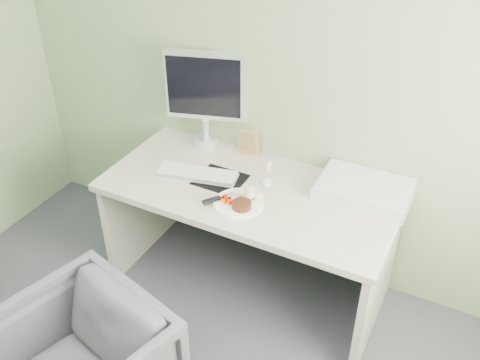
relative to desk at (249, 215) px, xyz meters
The scene contains 14 objects.
wall_back 0.89m from the desk, 90.00° to the left, with size 3.50×3.50×0.00m, color gray.
desk is the anchor object (origin of this frame).
plate 0.25m from the desk, 84.13° to the right, with size 0.26×0.26×0.01m, color white.
steak 0.29m from the desk, 75.30° to the right, with size 0.10×0.10×0.03m, color black.
potato_pile 0.26m from the desk, 62.06° to the right, with size 0.11×0.08×0.06m, color tan.
carrot_heap 0.28m from the desk, 102.98° to the right, with size 0.06×0.05×0.04m, color #FF3205.
steak_knife 0.29m from the desk, 114.95° to the right, with size 0.16×0.22×0.02m.
mousepad 0.26m from the desk, behind, with size 0.26×0.23×0.00m, color black.
keyboard 0.37m from the desk, behind, with size 0.45×0.13×0.02m, color white.
computer_mouse 0.22m from the desk, 44.34° to the left, with size 0.05×0.10×0.03m, color white.
photo_frame 0.44m from the desk, 117.32° to the left, with size 0.13×0.02×0.16m, color #9C6A49.
eyedrop_bottle 0.30m from the desk, 84.33° to the left, with size 0.02×0.02×0.07m.
scanner 0.65m from the desk, 20.67° to the left, with size 0.49×0.32×0.08m, color silver.
monitor 0.74m from the desk, 144.20° to the left, with size 0.48×0.19×0.59m.
Camera 1 is at (1.04, -0.50, 2.39)m, focal length 40.00 mm.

